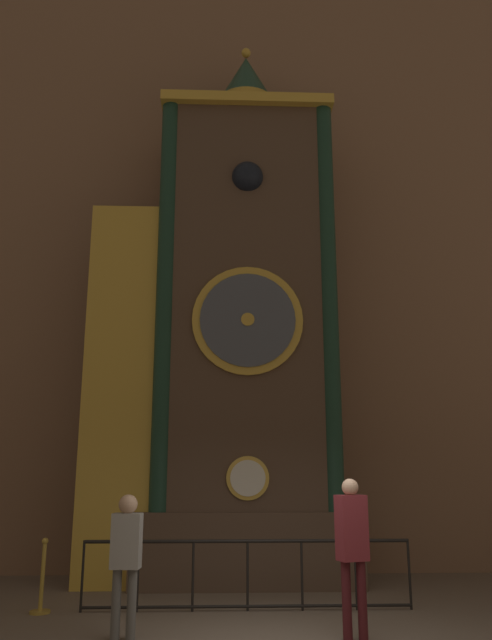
{
  "coord_description": "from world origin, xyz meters",
  "views": [
    {
      "loc": [
        -0.84,
        -6.96,
        1.86
      ],
      "look_at": [
        -0.38,
        4.53,
        4.69
      ],
      "focal_mm": 35.0,
      "sensor_mm": 36.0,
      "label": 1
    }
  ],
  "objects_px": {
    "clock_tower": "(224,333)",
    "visitor_far": "(352,541)",
    "stanchion_post": "(42,589)",
    "visitor_near": "(126,550)"
  },
  "relations": [
    {
      "from": "clock_tower",
      "to": "visitor_far",
      "type": "distance_m",
      "value": 5.24
    },
    {
      "from": "visitor_far",
      "to": "stanchion_post",
      "type": "relative_size",
      "value": 1.83
    },
    {
      "from": "clock_tower",
      "to": "visitor_far",
      "type": "relative_size",
      "value": 5.93
    },
    {
      "from": "clock_tower",
      "to": "stanchion_post",
      "type": "xyz_separation_m",
      "value": [
        -2.49,
        -2.16,
        -4.11
      ]
    },
    {
      "from": "visitor_near",
      "to": "clock_tower",
      "type": "bearing_deg",
      "value": 77.0
    },
    {
      "from": "visitor_far",
      "to": "stanchion_post",
      "type": "height_order",
      "value": "visitor_far"
    },
    {
      "from": "clock_tower",
      "to": "stanchion_post",
      "type": "distance_m",
      "value": 5.27
    },
    {
      "from": "visitor_near",
      "to": "visitor_far",
      "type": "xyz_separation_m",
      "value": [
        2.67,
        -0.13,
        0.1
      ]
    },
    {
      "from": "clock_tower",
      "to": "visitor_near",
      "type": "height_order",
      "value": "clock_tower"
    },
    {
      "from": "clock_tower",
      "to": "visitor_near",
      "type": "bearing_deg",
      "value": -107.79
    }
  ]
}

